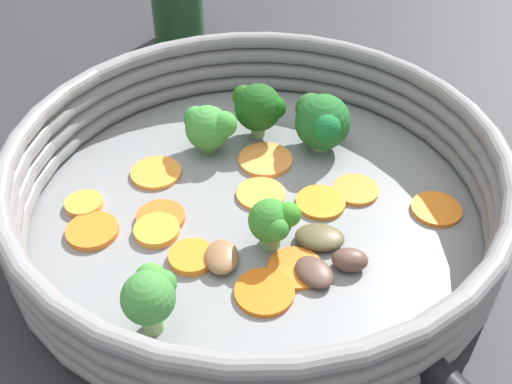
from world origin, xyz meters
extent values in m
plane|color=#272529|center=(0.00, 0.00, 0.00)|extent=(4.00, 4.00, 0.00)
cylinder|color=gray|center=(0.00, 0.00, 0.01)|extent=(0.35, 0.35, 0.01)
torus|color=gray|center=(0.00, 0.00, 0.02)|extent=(0.37, 0.37, 0.01)
torus|color=gray|center=(0.00, 0.00, 0.03)|extent=(0.37, 0.37, 0.01)
torus|color=gray|center=(0.00, 0.00, 0.05)|extent=(0.37, 0.37, 0.01)
torus|color=gray|center=(0.00, 0.00, 0.06)|extent=(0.37, 0.37, 0.01)
sphere|color=gray|center=(-0.07, 0.16, 0.02)|extent=(0.01, 0.01, 0.01)
cylinder|color=orange|center=(0.07, 0.03, 0.01)|extent=(0.03, 0.03, 0.01)
cylinder|color=orange|center=(-0.12, 0.07, 0.01)|extent=(0.05, 0.05, 0.00)
cylinder|color=#F68F3F|center=(-0.03, -0.05, 0.01)|extent=(0.06, 0.06, 0.00)
cylinder|color=orange|center=(-0.05, 0.02, 0.01)|extent=(0.05, 0.05, 0.00)
cylinder|color=orange|center=(0.05, -0.07, 0.01)|extent=(0.06, 0.06, 0.00)
cylinder|color=#D65F1F|center=(0.07, -0.02, 0.01)|extent=(0.04, 0.04, 0.00)
cylinder|color=orange|center=(0.01, 0.07, 0.01)|extent=(0.05, 0.05, 0.00)
cylinder|color=orange|center=(-0.08, 0.02, 0.01)|extent=(0.05, 0.05, 0.00)
cylinder|color=orange|center=(0.12, -0.06, 0.01)|extent=(0.04, 0.04, 0.01)
cylinder|color=orange|center=(0.08, -0.01, 0.01)|extent=(0.05, 0.05, 0.01)
cylinder|color=orange|center=(-0.01, -0.01, 0.01)|extent=(0.04, 0.04, 0.00)
cylinder|color=orange|center=(0.12, -0.03, 0.01)|extent=(0.05, 0.05, 0.00)
cylinder|color=orange|center=(0.04, 0.08, 0.01)|extent=(0.05, 0.05, 0.00)
cylinder|color=#84AB63|center=(0.11, 0.07, 0.02)|extent=(0.01, 0.01, 0.02)
sphere|color=#377734|center=(0.11, 0.07, 0.04)|extent=(0.03, 0.03, 0.03)
sphere|color=#367932|center=(0.10, 0.06, 0.04)|extent=(0.02, 0.02, 0.02)
sphere|color=#36802F|center=(0.11, 0.06, 0.05)|extent=(0.02, 0.02, 0.02)
sphere|color=#407A2E|center=(0.11, 0.06, 0.04)|extent=(0.02, 0.02, 0.02)
cylinder|color=#83A86A|center=(-0.05, -0.08, 0.02)|extent=(0.01, 0.01, 0.02)
sphere|color=#184B16|center=(-0.05, -0.08, 0.04)|extent=(0.04, 0.04, 0.04)
sphere|color=#205014|center=(-0.04, -0.09, 0.05)|extent=(0.02, 0.02, 0.02)
sphere|color=#125110|center=(-0.06, -0.07, 0.04)|extent=(0.02, 0.02, 0.02)
cylinder|color=#89B76A|center=(-0.09, -0.04, 0.02)|extent=(0.02, 0.02, 0.01)
sphere|color=#1E5F26|center=(-0.09, -0.04, 0.04)|extent=(0.05, 0.05, 0.05)
sphere|color=#15682D|center=(-0.08, -0.03, 0.04)|extent=(0.02, 0.02, 0.02)
sphere|color=#275924|center=(-0.08, -0.06, 0.04)|extent=(0.03, 0.03, 0.03)
cylinder|color=#6E9960|center=(0.01, 0.04, 0.02)|extent=(0.02, 0.02, 0.02)
sphere|color=#317728|center=(0.01, 0.04, 0.04)|extent=(0.03, 0.03, 0.03)
sphere|color=#327C28|center=(0.01, 0.05, 0.04)|extent=(0.02, 0.02, 0.02)
sphere|color=#318120|center=(0.00, 0.05, 0.04)|extent=(0.02, 0.02, 0.02)
cylinder|color=#669054|center=(0.00, -0.08, 0.02)|extent=(0.01, 0.01, 0.01)
sphere|color=#3B8836|center=(0.00, -0.08, 0.03)|extent=(0.04, 0.04, 0.04)
sphere|color=#398B33|center=(-0.01, -0.07, 0.04)|extent=(0.02, 0.02, 0.02)
sphere|color=#33853A|center=(0.01, -0.09, 0.04)|extent=(0.02, 0.02, 0.02)
ellipsoid|color=brown|center=(-0.02, 0.06, 0.02)|extent=(0.04, 0.04, 0.01)
ellipsoid|color=brown|center=(0.05, 0.04, 0.02)|extent=(0.04, 0.04, 0.01)
ellipsoid|color=brown|center=(0.00, 0.08, 0.02)|extent=(0.03, 0.03, 0.01)
ellipsoid|color=brown|center=(-0.03, 0.09, 0.02)|extent=(0.03, 0.03, 0.01)
camera|label=1|loc=(0.17, 0.30, 0.32)|focal=42.00mm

